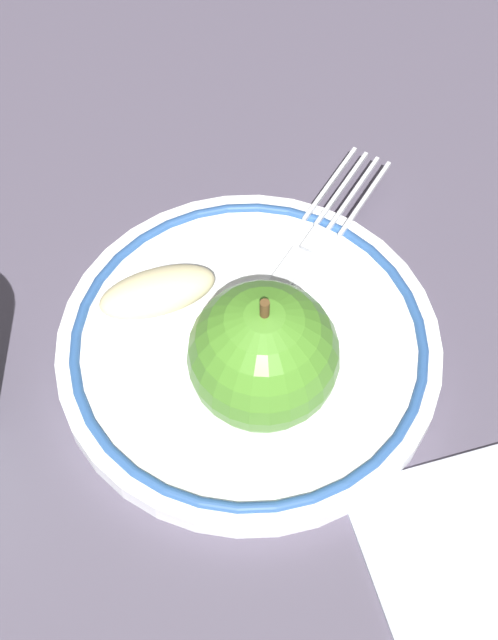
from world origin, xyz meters
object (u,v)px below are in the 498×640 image
object	(u,v)px
plate	(249,347)
fork	(294,268)
apple_slice_front	(157,292)
apple_red_whole	(263,356)

from	to	relation	value
plate	fork	size ratio (longest dim) A/B	1.35
apple_slice_front	plate	bearing A→B (deg)	135.53
apple_red_whole	plate	bearing A→B (deg)	-6.93
apple_slice_front	fork	distance (m)	0.08
plate	apple_red_whole	size ratio (longest dim) A/B	2.50
plate	apple_slice_front	bearing A→B (deg)	44.96
apple_slice_front	apple_red_whole	bearing A→B (deg)	116.62
apple_red_whole	apple_slice_front	world-z (taller)	apple_red_whole
plate	apple_red_whole	bearing A→B (deg)	173.07
plate	fork	bearing A→B (deg)	-47.42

